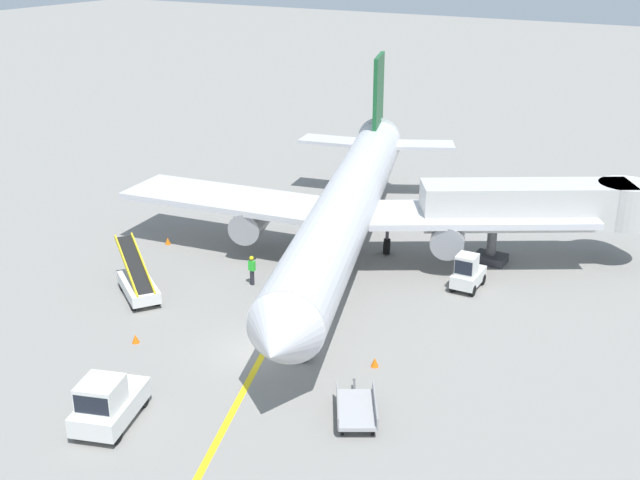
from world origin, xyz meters
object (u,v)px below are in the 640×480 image
(pushback_tug, at_px, (108,403))
(baggage_tug_near_wing, at_px, (468,273))
(safety_cone_nose_right, at_px, (136,339))
(airliner, at_px, (348,206))
(baggage_cart_loaded, at_px, (356,409))
(safety_cone_nose_left, at_px, (375,362))
(ground_crew_marshaller, at_px, (252,269))
(safety_cone_wingtip_left, at_px, (168,241))
(jet_bridge, at_px, (549,205))
(belt_loader_forward_hold, at_px, (138,283))

(pushback_tug, xyz_separation_m, baggage_tug_near_wing, (7.80, 19.23, -0.07))
(safety_cone_nose_right, bearing_deg, airliner, 74.40)
(airliner, distance_m, baggage_cart_loaded, 16.72)
(baggage_cart_loaded, relative_size, safety_cone_nose_left, 8.31)
(pushback_tug, xyz_separation_m, safety_cone_nose_right, (-3.70, 5.58, -0.77))
(airliner, xyz_separation_m, pushback_tug, (-0.20, -19.56, -2.42))
(ground_crew_marshaller, relative_size, safety_cone_wingtip_left, 3.86)
(airliner, distance_m, baggage_tug_near_wing, 8.01)
(airliner, height_order, jet_bridge, airliner)
(jet_bridge, bearing_deg, safety_cone_nose_right, -125.87)
(baggage_tug_near_wing, distance_m, safety_cone_nose_left, 10.00)
(pushback_tug, height_order, belt_loader_forward_hold, belt_loader_forward_hold)
(airliner, relative_size, baggage_tug_near_wing, 14.16)
(airliner, relative_size, safety_cone_nose_right, 78.03)
(airliner, xyz_separation_m, safety_cone_nose_right, (-3.90, -13.98, -3.20))
(airliner, height_order, safety_cone_wingtip_left, airliner)
(safety_cone_nose_right, bearing_deg, pushback_tug, -56.42)
(airliner, relative_size, ground_crew_marshaller, 20.20)
(belt_loader_forward_hold, relative_size, safety_cone_nose_right, 10.94)
(pushback_tug, relative_size, belt_loader_forward_hold, 0.83)
(jet_bridge, distance_m, belt_loader_forward_hold, 23.55)
(safety_cone_nose_left, distance_m, safety_cone_nose_right, 11.44)
(airliner, height_order, baggage_tug_near_wing, airliner)
(jet_bridge, height_order, safety_cone_nose_left, jet_bridge)
(pushback_tug, xyz_separation_m, ground_crew_marshaller, (-2.68, 13.85, -0.08))
(jet_bridge, height_order, ground_crew_marshaller, jet_bridge)
(baggage_cart_loaded, height_order, ground_crew_marshaller, ground_crew_marshaller)
(jet_bridge, relative_size, safety_cone_nose_right, 27.94)
(ground_crew_marshaller, bearing_deg, safety_cone_nose_left, -24.98)
(airliner, distance_m, safety_cone_nose_right, 14.86)
(safety_cone_nose_right, height_order, safety_cone_wingtip_left, same)
(belt_loader_forward_hold, relative_size, safety_cone_wingtip_left, 10.94)
(baggage_tug_near_wing, height_order, safety_cone_wingtip_left, baggage_tug_near_wing)
(baggage_cart_loaded, relative_size, safety_cone_wingtip_left, 8.31)
(jet_bridge, bearing_deg, belt_loader_forward_hold, -138.34)
(jet_bridge, distance_m, pushback_tug, 27.27)
(baggage_tug_near_wing, distance_m, baggage_cart_loaded, 14.01)
(pushback_tug, xyz_separation_m, safety_cone_wingtip_left, (-10.69, 16.20, -0.77))
(pushback_tug, xyz_separation_m, belt_loader_forward_hold, (-7.07, 9.54, -0.22))
(belt_loader_forward_hold, bearing_deg, ground_crew_marshaller, 44.52)
(baggage_cart_loaded, distance_m, safety_cone_wingtip_left, 21.93)
(baggage_tug_near_wing, distance_m, safety_cone_wingtip_left, 18.76)
(airliner, xyz_separation_m, belt_loader_forward_hold, (-7.27, -10.02, -2.64))
(airliner, bearing_deg, baggage_tug_near_wing, -2.46)
(baggage_tug_near_wing, relative_size, belt_loader_forward_hold, 0.50)
(baggage_cart_loaded, bearing_deg, baggage_tug_near_wing, 92.03)
(ground_crew_marshaller, xyz_separation_m, safety_cone_wingtip_left, (-8.01, 2.35, -0.69))
(safety_cone_nose_left, bearing_deg, belt_loader_forward_hold, 178.98)
(airliner, relative_size, baggage_cart_loaded, 9.39)
(jet_bridge, height_order, pushback_tug, jet_bridge)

